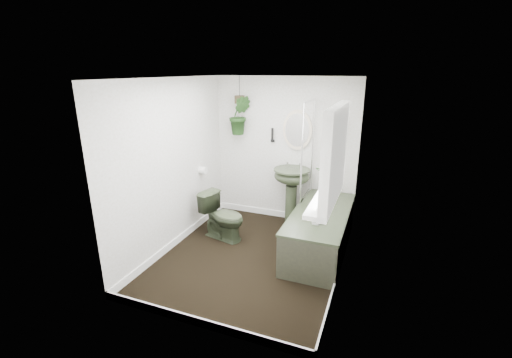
% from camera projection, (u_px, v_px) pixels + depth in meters
% --- Properties ---
extents(floor, '(2.30, 2.80, 0.02)m').
position_uv_depth(floor, '(252.00, 257.00, 4.58)').
color(floor, black).
rests_on(floor, ground).
extents(ceiling, '(2.30, 2.80, 0.02)m').
position_uv_depth(ceiling, '(251.00, 77.00, 3.87)').
color(ceiling, white).
rests_on(ceiling, ground).
extents(wall_back, '(2.30, 0.02, 2.30)m').
position_uv_depth(wall_back, '(284.00, 151.00, 5.47)').
color(wall_back, white).
rests_on(wall_back, ground).
extents(wall_front, '(2.30, 0.02, 2.30)m').
position_uv_depth(wall_front, '(191.00, 219.00, 2.97)').
color(wall_front, white).
rests_on(wall_front, ground).
extents(wall_left, '(0.02, 2.80, 2.30)m').
position_uv_depth(wall_left, '(172.00, 166.00, 4.62)').
color(wall_left, white).
rests_on(wall_left, ground).
extents(wall_right, '(0.02, 2.80, 2.30)m').
position_uv_depth(wall_right, '(348.00, 186.00, 3.82)').
color(wall_right, white).
rests_on(wall_right, ground).
extents(skirting, '(2.30, 2.80, 0.10)m').
position_uv_depth(skirting, '(252.00, 253.00, 4.56)').
color(skirting, white).
rests_on(skirting, floor).
extents(bathtub, '(0.72, 1.72, 0.58)m').
position_uv_depth(bathtub, '(320.00, 231.00, 4.66)').
color(bathtub, '#303A26').
rests_on(bathtub, floor).
extents(bath_screen, '(0.04, 0.72, 1.40)m').
position_uv_depth(bath_screen, '(308.00, 151.00, 4.90)').
color(bath_screen, silver).
rests_on(bath_screen, bathtub).
extents(shower_box, '(0.20, 0.10, 0.35)m').
position_uv_depth(shower_box, '(336.00, 129.00, 5.01)').
color(shower_box, white).
rests_on(shower_box, wall_back).
extents(oval_mirror, '(0.46, 0.03, 0.62)m').
position_uv_depth(oval_mirror, '(297.00, 130.00, 5.26)').
color(oval_mirror, beige).
rests_on(oval_mirror, wall_back).
extents(wall_sconce, '(0.04, 0.04, 0.22)m').
position_uv_depth(wall_sconce, '(272.00, 135.00, 5.42)').
color(wall_sconce, black).
rests_on(wall_sconce, wall_back).
extents(toilet_roll_holder, '(0.11, 0.11, 0.11)m').
position_uv_depth(toilet_roll_holder, '(203.00, 170.00, 5.30)').
color(toilet_roll_holder, white).
rests_on(toilet_roll_holder, wall_left).
extents(window_recess, '(0.08, 1.00, 0.90)m').
position_uv_depth(window_recess, '(335.00, 156.00, 3.07)').
color(window_recess, white).
rests_on(window_recess, wall_right).
extents(window_sill, '(0.18, 1.00, 0.04)m').
position_uv_depth(window_sill, '(324.00, 199.00, 3.23)').
color(window_sill, white).
rests_on(window_sill, wall_right).
extents(window_blinds, '(0.01, 0.86, 0.76)m').
position_uv_depth(window_blinds, '(330.00, 156.00, 3.09)').
color(window_blinds, white).
rests_on(window_blinds, wall_right).
extents(toilet, '(0.74, 0.52, 0.68)m').
position_uv_depth(toilet, '(223.00, 216.00, 5.00)').
color(toilet, '#303A26').
rests_on(toilet, floor).
extents(pedestal_sink, '(0.61, 0.54, 0.95)m').
position_uv_depth(pedestal_sink, '(291.00, 198.00, 5.36)').
color(pedestal_sink, '#303A26').
rests_on(pedestal_sink, floor).
extents(sill_plant, '(0.27, 0.25, 0.25)m').
position_uv_depth(sill_plant, '(328.00, 175.00, 3.46)').
color(sill_plant, black).
rests_on(sill_plant, window_sill).
extents(hanging_plant, '(0.41, 0.38, 0.61)m').
position_uv_depth(hanging_plant, '(240.00, 115.00, 5.40)').
color(hanging_plant, black).
rests_on(hanging_plant, ceiling).
extents(soap_bottle, '(0.09, 0.10, 0.18)m').
position_uv_depth(soap_bottle, '(316.00, 217.00, 4.18)').
color(soap_bottle, '#302827').
rests_on(soap_bottle, bathtub).
extents(hanging_pot, '(0.16, 0.16, 0.12)m').
position_uv_depth(hanging_pot, '(240.00, 99.00, 5.33)').
color(hanging_pot, '#3A2F1D').
rests_on(hanging_pot, ceiling).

